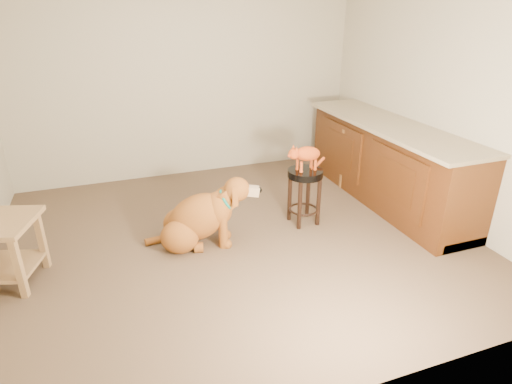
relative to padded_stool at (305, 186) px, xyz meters
name	(u,v)px	position (x,y,z in m)	size (l,w,h in m)	color
floor	(236,239)	(-0.79, -0.10, -0.42)	(4.50, 4.00, 0.01)	brown
room_shell	(232,66)	(-0.79, -0.10, 1.25)	(4.54, 4.04, 2.62)	#ADA58C
cabinet_run	(387,165)	(1.15, 0.20, 0.02)	(0.70, 2.56, 0.94)	#4A250D
padded_stool	(305,186)	(0.00, 0.00, 0.00)	(0.36, 0.36, 0.60)	black
wood_stool	(351,153)	(1.06, 0.83, -0.03)	(0.46, 0.46, 0.77)	brown
side_table	(1,242)	(-2.79, -0.13, -0.04)	(0.70, 0.70, 0.58)	olive
golden_retriever	(199,218)	(-1.14, -0.06, -0.15)	(1.11, 0.64, 0.73)	brown
tabby_kitten	(305,155)	(-0.01, 0.00, 0.34)	(0.49, 0.20, 0.31)	#AB3B11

